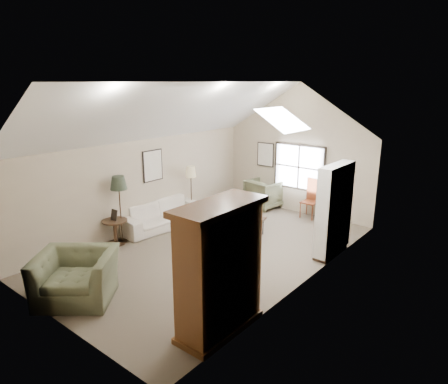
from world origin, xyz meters
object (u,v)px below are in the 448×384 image
Objects in this scene: sofa at (162,214)px; armchair_far at (265,194)px; armchair_near at (76,276)px; side_table at (115,232)px; coffee_table at (246,226)px; armoire at (219,269)px; side_chair at (310,199)px.

armchair_far reaches higher than sofa.
side_table is (-1.65, 2.08, -0.14)m from armchair_near.
armchair_near is 4.73m from coffee_table.
armchair_near is at bearing -160.83° from armoire.
sofa is (-4.38, 2.73, -0.73)m from armoire.
armchair_far is 1.61× the size of side_table.
coffee_table is (0.98, -2.36, -0.22)m from armchair_far.
sofa is 2.15× the size of side_chair.
side_chair is (2.87, 3.37, 0.22)m from sofa.
armchair_far is (-0.41, 7.05, 0.01)m from armchair_near.
armchair_far is at bearing -14.44° from sofa.
coffee_table is at bearing 49.63° from side_table.
armchair_far is at bearing 112.65° from coffee_table.
armoire is 2.97m from armchair_near.
armoire reaches higher than coffee_table.
sofa is at bearing 78.83° from armchair_far.
side_chair is at bearing 60.02° from side_table.
armoire is 1.57× the size of armchair_near.
armoire is at bearing -20.15° from armchair_near.
armchair_near is 7.06m from armchair_far.
armchair_far is 5.12m from side_table.
side_table is (-1.23, -4.97, -0.15)m from armchair_far.
side_chair is at bearing 103.94° from armoire.
armchair_near reaches higher than side_table.
armchair_far reaches higher than coffee_table.
coffee_table is at bearing 43.71° from armchair_near.
armoire is at bearing -59.97° from coffee_table.
armchair_far reaches higher than armchair_near.
sofa is 3.59m from armchair_far.
armoire is 6.31m from side_chair.
sofa is 3.99× the size of side_table.
armoire is 1.86× the size of side_chair.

